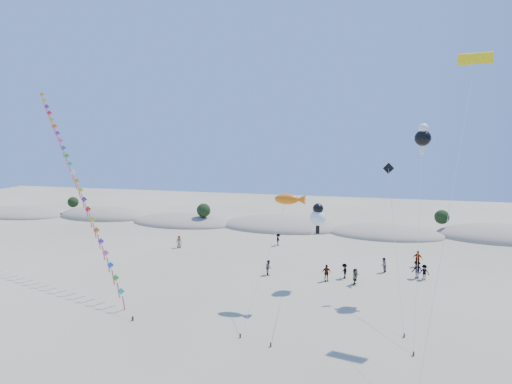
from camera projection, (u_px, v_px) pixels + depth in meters
name	position (u px, v px, depth m)	size (l,w,h in m)	color
dune_ridge	(286.00, 227.00, 67.06)	(145.30, 11.49, 5.57)	gray
kite_train	(74.00, 174.00, 45.08)	(23.38, 19.21, 20.43)	#3F2D1E
fish_kite	(290.00, 200.00, 36.71)	(3.65, 8.27, 9.57)	#3F2D1E
cartoon_kite_low	(318.00, 216.00, 40.86)	(2.69, 13.82, 8.10)	#3F2D1E
cartoon_kite_high	(423.00, 137.00, 38.65)	(2.62, 13.77, 15.63)	#3F2D1E
parafoil_kite	(475.00, 63.00, 32.17)	(6.61, 16.12, 20.79)	#3F2D1E
dark_kite	(392.00, 206.00, 36.90)	(1.55, 9.78, 12.08)	#3F2D1E
beachgoers	(345.00, 263.00, 46.00)	(30.08, 13.92, 1.82)	slate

